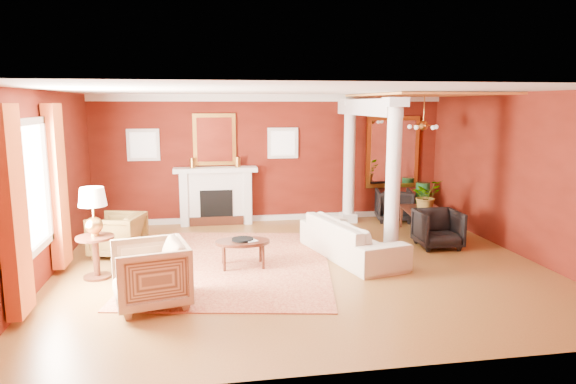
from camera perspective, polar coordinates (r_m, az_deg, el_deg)
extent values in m
plane|color=brown|center=(8.74, 1.44, -8.17)|extent=(8.00, 8.00, 0.00)
cube|color=#60180D|center=(11.83, -1.80, 3.76)|extent=(8.00, 0.04, 2.90)
cube|color=#60180D|center=(5.08, 9.15, -4.53)|extent=(8.00, 0.04, 2.90)
cube|color=#60180D|center=(8.59, -25.72, 0.49)|extent=(0.04, 7.00, 2.90)
cube|color=#60180D|center=(9.97, 24.66, 1.74)|extent=(0.04, 7.00, 2.90)
cube|color=silver|center=(8.31, 1.53, 11.21)|extent=(8.00, 7.00, 0.04)
cube|color=silver|center=(11.68, -8.00, -0.62)|extent=(1.60, 0.34, 1.20)
cube|color=black|center=(11.53, -7.95, -1.51)|extent=(0.72, 0.03, 0.70)
cube|color=black|center=(11.61, -7.91, -3.21)|extent=(1.20, 0.05, 0.20)
cube|color=silver|center=(11.54, -8.07, 2.47)|extent=(1.85, 0.42, 0.10)
cube|color=silver|center=(11.65, -11.43, -0.75)|extent=(0.16, 0.40, 1.20)
cube|color=silver|center=(11.69, -4.56, -0.55)|extent=(0.16, 0.40, 1.20)
cube|color=gold|center=(11.64, -8.17, 5.80)|extent=(0.95, 0.06, 1.15)
cube|color=white|center=(11.61, -8.16, 5.79)|extent=(0.78, 0.02, 0.98)
cube|color=silver|center=(11.72, -15.78, 5.06)|extent=(0.70, 0.06, 0.70)
cube|color=white|center=(11.69, -15.80, 5.05)|extent=(0.54, 0.02, 0.54)
cube|color=silver|center=(11.80, -0.58, 5.46)|extent=(0.70, 0.06, 0.70)
cube|color=white|center=(11.77, -0.56, 5.45)|extent=(0.54, 0.02, 0.54)
cube|color=white|center=(8.00, -26.83, 0.51)|extent=(0.03, 1.30, 1.70)
cube|color=silver|center=(7.33, -28.15, -0.36)|extent=(0.08, 0.10, 1.90)
cube|color=silver|center=(8.65, -25.27, 1.26)|extent=(0.08, 0.10, 1.90)
cube|color=#C25521|center=(7.05, -28.27, -1.97)|extent=(0.18, 0.55, 2.60)
cube|color=#C25521|center=(8.94, -24.27, 0.61)|extent=(0.18, 0.55, 2.60)
cube|color=silver|center=(9.44, 11.32, -6.34)|extent=(0.34, 0.34, 0.20)
cylinder|color=silver|center=(9.16, 11.61, 1.79)|extent=(0.26, 0.26, 2.50)
cube|color=silver|center=(9.08, 11.89, 9.76)|extent=(0.36, 0.36, 0.16)
cube|color=silver|center=(11.92, 6.70, -2.83)|extent=(0.34, 0.34, 0.20)
cylinder|color=silver|center=(11.70, 6.83, 3.63)|extent=(0.26, 0.26, 2.50)
cube|color=silver|center=(11.63, 6.96, 9.86)|extent=(0.36, 0.36, 0.16)
cube|color=silver|center=(10.58, 8.67, 9.29)|extent=(0.30, 3.20, 0.32)
cube|color=#E69343|center=(10.86, 14.82, 10.41)|extent=(2.30, 3.40, 0.04)
cube|color=gold|center=(12.51, 11.53, 4.36)|extent=(1.30, 0.06, 1.70)
cube|color=white|center=(12.48, 11.59, 4.35)|extent=(1.10, 0.02, 1.50)
cylinder|color=#BB863A|center=(10.93, 14.88, 8.86)|extent=(0.02, 0.02, 0.65)
sphere|color=#BB863A|center=(10.94, 14.81, 7.16)|extent=(0.20, 0.20, 0.20)
sphere|color=beige|center=(11.05, 16.13, 6.96)|extent=(0.09, 0.09, 0.09)
sphere|color=beige|center=(11.21, 14.64, 7.07)|extent=(0.09, 0.09, 0.09)
sphere|color=beige|center=(11.00, 13.36, 7.07)|extent=(0.09, 0.09, 0.09)
sphere|color=beige|center=(10.69, 14.05, 6.97)|extent=(0.09, 0.09, 0.09)
sphere|color=beige|center=(10.73, 15.81, 6.90)|extent=(0.09, 0.09, 0.09)
cube|color=silver|center=(11.72, -1.81, 10.42)|extent=(8.00, 0.08, 0.16)
cube|color=silver|center=(12.02, -1.74, -2.86)|extent=(8.00, 0.08, 0.12)
cube|color=maroon|center=(8.84, -5.81, -7.94)|extent=(3.84, 4.67, 0.02)
imported|color=beige|center=(9.15, 7.05, -4.42)|extent=(1.23, 2.44, 0.92)
imported|color=black|center=(9.65, -18.44, -4.32)|extent=(0.96, 1.00, 0.85)
imported|color=#CBAD87|center=(7.18, -15.05, -8.49)|extent=(1.07, 1.12, 0.97)
cylinder|color=black|center=(8.56, -5.06, -5.55)|extent=(0.90, 0.90, 0.05)
cylinder|color=black|center=(8.42, -7.09, -7.50)|extent=(0.05, 0.05, 0.40)
cylinder|color=black|center=(8.47, -2.78, -7.34)|extent=(0.05, 0.05, 0.40)
cylinder|color=black|center=(8.80, -7.21, -6.74)|extent=(0.05, 0.05, 0.40)
cylinder|color=black|center=(8.84, -3.09, -6.59)|extent=(0.05, 0.05, 0.40)
imported|color=black|center=(8.45, -4.72, -4.75)|extent=(0.17, 0.07, 0.24)
cylinder|color=black|center=(8.68, -20.41, -8.79)|extent=(0.42, 0.42, 0.04)
cylinder|color=black|center=(8.59, -20.53, -6.86)|extent=(0.10, 0.10, 0.65)
cylinder|color=black|center=(8.50, -20.66, -4.75)|extent=(0.58, 0.58, 0.04)
sphere|color=#BB863A|center=(8.46, -20.74, -3.49)|extent=(0.27, 0.27, 0.27)
cylinder|color=#BB863A|center=(8.42, -20.82, -2.22)|extent=(0.03, 0.03, 0.29)
cone|color=beige|center=(8.37, -20.93, -0.48)|extent=(0.42, 0.42, 0.29)
imported|color=black|center=(11.01, 15.10, -2.54)|extent=(0.72, 1.51, 0.81)
imported|color=black|center=(10.09, 16.34, -3.76)|extent=(0.80, 0.75, 0.79)
imported|color=black|center=(12.13, 11.66, -1.27)|extent=(0.94, 0.90, 0.81)
sphere|color=#143F1A|center=(12.52, 14.64, -2.13)|extent=(0.37, 0.37, 0.37)
cylinder|color=#143F1A|center=(12.47, 14.69, -0.95)|extent=(0.33, 0.33, 0.87)
imported|color=#26591E|center=(10.82, 15.13, 0.79)|extent=(0.78, 0.82, 0.51)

